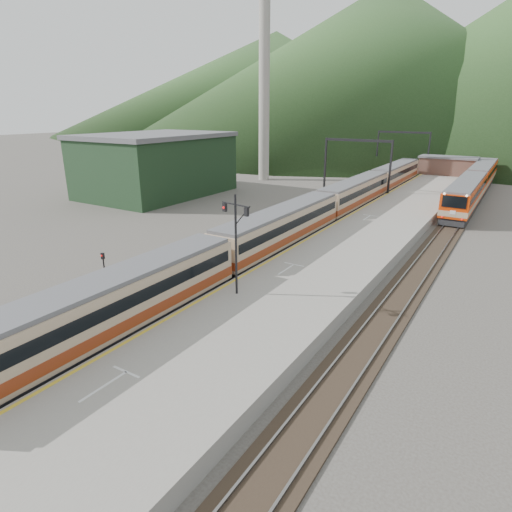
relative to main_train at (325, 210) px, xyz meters
The scene contains 17 objects.
track_main 3.00m from the main_train, 90.00° to the left, with size 2.60×200.00×0.23m.
track_far 5.83m from the main_train, 154.41° to the left, with size 2.60×200.00×0.23m.
track_second 11.89m from the main_train, 11.76° to the left, with size 2.60×200.00×0.23m.
platform 5.78m from the main_train, ahead, with size 8.00×100.00×1.00m, color gray.
gantry_near 18.01m from the main_train, 99.30° to the left, with size 9.55×0.25×8.00m.
gantry_far 42.65m from the main_train, 93.85° to the left, with size 9.55×0.25×8.00m.
warehouse 28.45m from the main_train, behind, with size 14.50×20.50×8.60m.
smokestack 35.37m from the main_train, 132.05° to the left, with size 1.80×1.80×30.00m, color #9E998E.
station_shed 40.79m from the main_train, 82.11° to the left, with size 9.40×4.40×3.10m.
hill_a 160.05m from the main_train, 104.71° to the left, with size 180.00×180.00×60.00m, color #2A4D21.
hill_d 236.69m from the main_train, 120.66° to the left, with size 200.00×200.00×55.00m, color #2A4D21.
main_train is the anchor object (origin of this frame).
second_train 28.25m from the main_train, 65.98° to the left, with size 2.85×38.87×3.48m.
signal_mast 21.37m from the main_train, 81.43° to the right, with size 2.17×0.56×6.20m.
short_signal_a 28.06m from the main_train, 97.14° to the right, with size 0.23×0.17×2.27m.
short_signal_b 7.43m from the main_train, 117.89° to the right, with size 0.26×0.23×2.27m.
short_signal_c 23.64m from the main_train, 107.55° to the right, with size 0.26×0.23×2.27m.
Camera 1 is at (17.00, -3.34, 11.82)m, focal length 30.00 mm.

